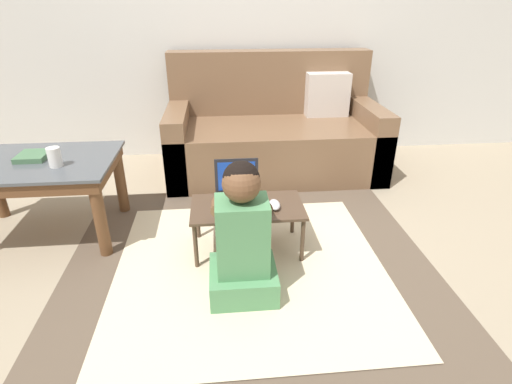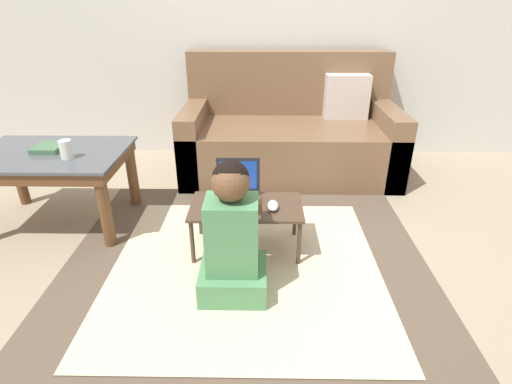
# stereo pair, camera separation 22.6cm
# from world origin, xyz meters

# --- Properties ---
(ground_plane) EXTENTS (16.00, 16.00, 0.00)m
(ground_plane) POSITION_xyz_m (0.00, 0.00, 0.00)
(ground_plane) COLOR gray
(wall_back) EXTENTS (9.00, 0.06, 2.50)m
(wall_back) POSITION_xyz_m (0.00, 1.73, 1.25)
(wall_back) COLOR silver
(wall_back) RESTS_ON ground_plane
(area_rug) EXTENTS (2.02, 1.98, 0.01)m
(area_rug) POSITION_xyz_m (-0.11, -0.16, 0.00)
(area_rug) COLOR brown
(area_rug) RESTS_ON ground_plane
(couch) EXTENTS (1.71, 0.90, 0.94)m
(couch) POSITION_xyz_m (0.21, 1.26, 0.31)
(couch) COLOR brown
(couch) RESTS_ON ground_plane
(coffee_table) EXTENTS (0.91, 0.64, 0.49)m
(coffee_table) POSITION_xyz_m (-1.33, 0.32, 0.42)
(coffee_table) COLOR #4C5156
(coffee_table) RESTS_ON ground_plane
(laptop_desk) EXTENTS (0.63, 0.35, 0.29)m
(laptop_desk) POSITION_xyz_m (-0.11, 0.03, 0.26)
(laptop_desk) COLOR #4C3828
(laptop_desk) RESTS_ON ground_plane
(laptop) EXTENTS (0.25, 0.22, 0.23)m
(laptop) POSITION_xyz_m (-0.16, 0.08, 0.33)
(laptop) COLOR #232328
(laptop) RESTS_ON laptop_desk
(computer_mouse) EXTENTS (0.06, 0.11, 0.04)m
(computer_mouse) POSITION_xyz_m (0.04, -0.01, 0.31)
(computer_mouse) COLOR silver
(computer_mouse) RESTS_ON laptop_desk
(person_seated) EXTENTS (0.33, 0.42, 0.71)m
(person_seated) POSITION_xyz_m (-0.16, -0.35, 0.31)
(person_seated) COLOR #518E5B
(person_seated) RESTS_ON ground_plane
(cup_on_table) EXTENTS (0.07, 0.07, 0.11)m
(cup_on_table) POSITION_xyz_m (-1.16, 0.22, 0.55)
(cup_on_table) COLOR white
(cup_on_table) RESTS_ON coffee_table
(book_on_table) EXTENTS (0.16, 0.18, 0.03)m
(book_on_table) POSITION_xyz_m (-1.34, 0.36, 0.51)
(book_on_table) COLOR #47704C
(book_on_table) RESTS_ON coffee_table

